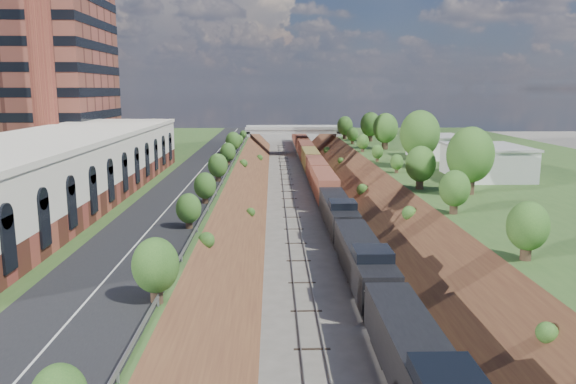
% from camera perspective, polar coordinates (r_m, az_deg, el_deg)
% --- Properties ---
extents(platform_left, '(44.00, 180.00, 5.00)m').
position_cam_1_polar(platform_left, '(87.59, -20.11, 0.45)').
color(platform_left, '#335422').
rests_on(platform_left, ground).
extents(platform_right, '(44.00, 180.00, 5.00)m').
position_cam_1_polar(platform_right, '(91.35, 23.11, 0.63)').
color(platform_right, '#335422').
rests_on(platform_right, ground).
extents(embankment_left, '(10.00, 180.00, 10.00)m').
position_cam_1_polar(embankment_left, '(83.70, -5.57, -1.14)').
color(embankment_left, brown).
rests_on(embankment_left, ground).
extents(embankment_right, '(10.00, 180.00, 10.00)m').
position_cam_1_polar(embankment_right, '(85.03, 9.39, -1.05)').
color(embankment_right, brown).
rests_on(embankment_right, ground).
extents(rail_left_track, '(1.58, 180.00, 0.18)m').
position_cam_1_polar(rail_left_track, '(83.51, 0.19, -1.05)').
color(rail_left_track, gray).
rests_on(rail_left_track, ground).
extents(rail_right_track, '(1.58, 180.00, 0.18)m').
position_cam_1_polar(rail_right_track, '(83.83, 3.74, -1.03)').
color(rail_right_track, gray).
rests_on(rail_right_track, ground).
extents(road, '(8.00, 180.00, 0.10)m').
position_cam_1_polar(road, '(83.28, -8.73, 2.26)').
color(road, black).
rests_on(road, platform_left).
extents(guardrail, '(0.10, 171.00, 0.70)m').
position_cam_1_polar(guardrail, '(82.61, -5.93, 2.61)').
color(guardrail, '#99999E').
rests_on(guardrail, platform_left).
extents(commercial_building, '(14.30, 62.30, 7.00)m').
position_cam_1_polar(commercial_building, '(64.56, -22.34, 2.34)').
color(commercial_building, brown).
rests_on(commercial_building, platform_left).
extents(smokestack, '(3.20, 3.20, 40.00)m').
position_cam_1_polar(smokestack, '(84.13, -23.99, 15.21)').
color(smokestack, brown).
rests_on(smokestack, platform_left).
extents(overpass, '(24.50, 8.30, 7.40)m').
position_cam_1_polar(overpass, '(144.38, 0.47, 5.74)').
color(overpass, gray).
rests_on(overpass, ground).
extents(white_building_near, '(9.00, 12.00, 4.00)m').
position_cam_1_polar(white_building_near, '(79.74, 19.49, 2.83)').
color(white_building_near, silver).
rests_on(white_building_near, platform_right).
extents(white_building_far, '(8.00, 10.00, 3.60)m').
position_cam_1_polar(white_building_far, '(100.33, 14.76, 4.42)').
color(white_building_far, silver).
rests_on(white_building_far, platform_right).
extents(tree_right_large, '(5.25, 5.25, 7.61)m').
position_cam_1_polar(tree_right_large, '(66.04, 18.03, 3.55)').
color(tree_right_large, '#473323').
rests_on(tree_right_large, platform_right).
extents(tree_left_crest, '(2.45, 2.45, 3.55)m').
position_cam_1_polar(tree_left_crest, '(43.43, -10.41, -2.62)').
color(tree_left_crest, '#473323').
rests_on(tree_left_crest, platform_left).
extents(freight_train, '(2.97, 167.59, 4.55)m').
position_cam_1_polar(freight_train, '(106.41, 2.61, 2.78)').
color(freight_train, black).
rests_on(freight_train, ground).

